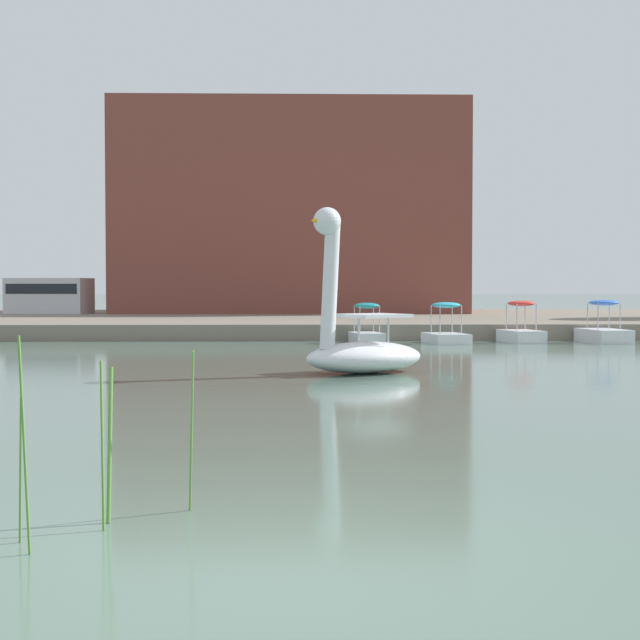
# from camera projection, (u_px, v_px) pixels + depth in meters

# --- Properties ---
(ground_plane) EXTENTS (631.32, 631.32, 0.00)m
(ground_plane) POSITION_uv_depth(u_px,v_px,m) (282.00, 552.00, 6.63)
(ground_plane) COLOR #567060
(shore_bank_far) EXTENTS (137.59, 25.05, 0.59)m
(shore_bank_far) POSITION_uv_depth(u_px,v_px,m) (292.00, 321.00, 45.72)
(shore_bank_far) COLOR slate
(shore_bank_far) RESTS_ON ground_plane
(swan_boat) EXTENTS (3.33, 2.92, 3.64)m
(swan_boat) POSITION_uv_depth(u_px,v_px,m) (360.00, 342.00, 20.61)
(swan_boat) COLOR white
(swan_boat) RESTS_ON ground_plane
(pedal_boat_teal) EXTENTS (1.20, 1.88, 1.39)m
(pedal_boat_teal) POSITION_uv_depth(u_px,v_px,m) (367.00, 330.00, 32.29)
(pedal_boat_teal) COLOR white
(pedal_boat_teal) RESTS_ON ground_plane
(pedal_boat_cyan) EXTENTS (1.50, 2.09, 1.42)m
(pedal_boat_cyan) POSITION_uv_depth(u_px,v_px,m) (446.00, 331.00, 31.84)
(pedal_boat_cyan) COLOR white
(pedal_boat_cyan) RESTS_ON ground_plane
(pedal_boat_red) EXTENTS (1.39, 2.11, 1.46)m
(pedal_boat_red) POSITION_uv_depth(u_px,v_px,m) (521.00, 330.00, 32.39)
(pedal_boat_red) COLOR white
(pedal_boat_red) RESTS_ON ground_plane
(pedal_boat_blue) EXTENTS (1.44, 2.42, 1.49)m
(pedal_boat_blue) POSITION_uv_depth(u_px,v_px,m) (603.00, 331.00, 32.33)
(pedal_boat_blue) COLOR white
(pedal_boat_blue) RESTS_ON ground_plane
(parked_van) EXTENTS (4.49, 2.63, 1.83)m
(parked_van) POSITION_uv_depth(u_px,v_px,m) (49.00, 294.00, 48.14)
(parked_van) COLOR silver
(parked_van) RESTS_ON shore_bank_far
(apartment_block) EXTENTS (18.49, 11.07, 11.04)m
(apartment_block) POSITION_uv_depth(u_px,v_px,m) (291.00, 213.00, 52.09)
(apartment_block) COLOR brown
(apartment_block) RESTS_ON shore_bank_far
(reed_clump_foreground) EXTENTS (2.55, 1.41, 1.59)m
(reed_clump_foreground) POSITION_uv_depth(u_px,v_px,m) (40.00, 443.00, 7.37)
(reed_clump_foreground) COLOR #568E38
(reed_clump_foreground) RESTS_ON ground_plane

